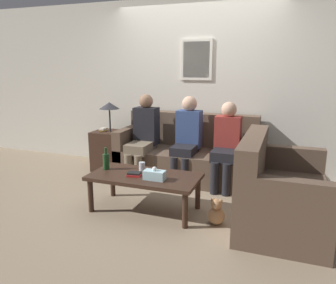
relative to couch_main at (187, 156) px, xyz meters
name	(u,v)px	position (x,y,z in m)	size (l,w,h in m)	color
ground_plane	(176,188)	(0.00, -0.51, -0.32)	(16.00, 16.00, 0.00)	gray
wall_back	(197,87)	(0.00, 0.44, 0.98)	(9.00, 0.08, 2.60)	silver
couch_main	(187,156)	(0.00, 0.00, 0.00)	(1.97, 0.84, 0.92)	brown
couch_side	(277,195)	(1.30, -1.10, 0.00)	(0.84, 1.33, 0.92)	brown
coffee_table	(145,179)	(-0.12, -1.26, 0.05)	(1.23, 0.61, 0.42)	#382319
side_table_with_lamp	(108,147)	(-1.27, -0.09, 0.05)	(0.43, 0.43, 1.07)	#382319
wine_bottle	(106,161)	(-0.63, -1.22, 0.20)	(0.07, 0.07, 0.26)	#19421E
drinking_glass	(142,166)	(-0.21, -1.13, 0.15)	(0.07, 0.07, 0.10)	silver
book_stack	(134,174)	(-0.22, -1.33, 0.12)	(0.16, 0.14, 0.04)	red
tissue_box	(155,175)	(0.04, -1.36, 0.15)	(0.23, 0.12, 0.15)	silver
person_left	(143,134)	(-0.61, -0.21, 0.33)	(0.34, 0.63, 1.21)	#756651
person_middle	(187,136)	(0.03, -0.15, 0.33)	(0.34, 0.58, 1.20)	black
person_right	(226,142)	(0.60, -0.20, 0.30)	(0.34, 0.58, 1.15)	black
teddy_bear	(216,213)	(0.72, -1.32, -0.20)	(0.18, 0.18, 0.28)	#A87A51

